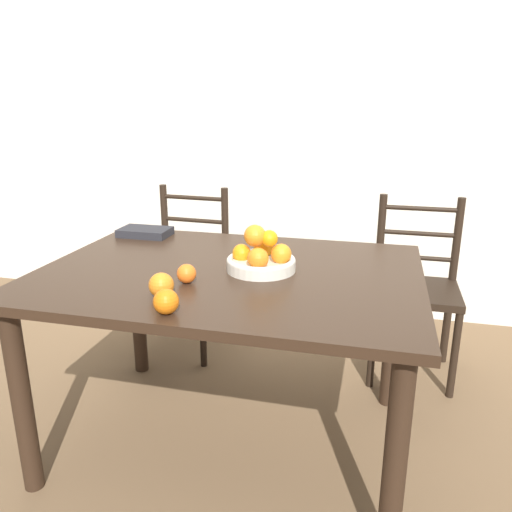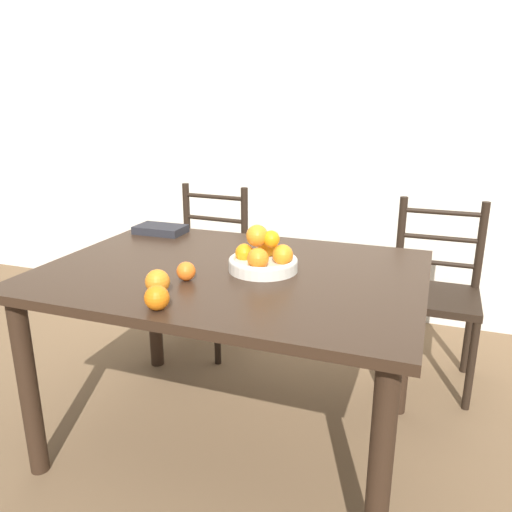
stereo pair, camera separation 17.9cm
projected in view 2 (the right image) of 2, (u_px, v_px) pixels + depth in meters
ground_plane at (234, 437)px, 2.13m from camera, size 12.00×12.00×0.00m
wall_back at (325, 114)px, 3.11m from camera, size 8.00×0.06×2.60m
dining_table at (232, 293)px, 1.93m from camera, size 1.43×1.04×0.76m
fruit_bowl at (263, 258)px, 1.87m from camera, size 0.26×0.26×0.18m
orange_loose_0 at (186, 271)px, 1.77m from camera, size 0.07×0.07×0.07m
orange_loose_1 at (157, 298)px, 1.52m from camera, size 0.08×0.08×0.08m
orange_loose_2 at (157, 282)px, 1.65m from camera, size 0.08×0.08×0.08m
chair_left at (205, 269)px, 2.87m from camera, size 0.44×0.42×0.91m
chair_right at (434, 297)px, 2.46m from camera, size 0.42×0.40×0.91m
book_stack at (161, 229)px, 2.42m from camera, size 0.24×0.15×0.04m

